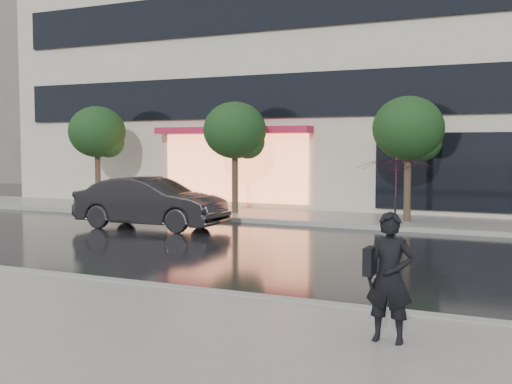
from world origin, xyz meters
The scene contains 11 objects.
ground centered at (0.00, 0.00, 0.00)m, with size 120.00×120.00×0.00m, color black.
sidewalk_near centered at (0.00, -3.25, 0.06)m, with size 60.00×4.50×0.12m, color slate.
sidewalk_far centered at (0.00, 10.25, 0.06)m, with size 60.00×3.50×0.12m, color slate.
curb_near centered at (0.00, -1.00, 0.07)m, with size 60.00×0.25×0.14m, color gray.
curb_far centered at (0.00, 8.50, 0.07)m, with size 60.00×0.25×0.14m, color gray.
bg_building_left centered at (-28.00, 26.00, 6.00)m, with size 14.00×10.00×12.00m, color #59544F.
tree_far_west centered at (-8.94, 10.03, 2.92)m, with size 2.20×2.20×3.99m.
tree_mid_west centered at (-2.94, 10.03, 2.92)m, with size 2.20×2.20×3.99m.
tree_mid_east centered at (3.06, 10.03, 2.92)m, with size 2.20×2.20×3.99m.
parked_car centered at (-3.79, 6.00, 0.76)m, with size 1.61×4.61×1.52m, color black.
pedestrian_with_umbrella centered at (5.46, -2.42, 1.60)m, with size 0.91×0.93×2.23m.
Camera 1 is at (7.20, -9.91, 2.46)m, focal length 45.00 mm.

